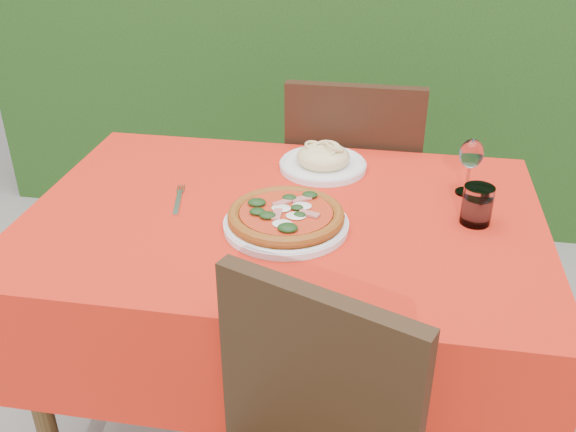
% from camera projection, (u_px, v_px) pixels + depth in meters
% --- Properties ---
extents(ground, '(60.00, 60.00, 0.00)m').
position_uv_depth(ground, '(284.00, 429.00, 1.94)').
color(ground, slate).
rests_on(ground, ground).
extents(hedge, '(3.20, 0.55, 1.78)m').
position_uv_depth(hedge, '(345.00, 12.00, 2.83)').
color(hedge, black).
rests_on(hedge, ground).
extents(dining_table, '(1.26, 0.86, 0.75)m').
position_uv_depth(dining_table, '(284.00, 264.00, 1.65)').
color(dining_table, '#452F16').
rests_on(dining_table, ground).
extents(chair_far, '(0.42, 0.42, 0.93)m').
position_uv_depth(chair_far, '(353.00, 191.00, 2.15)').
color(chair_far, black).
rests_on(chair_far, ground).
extents(pizza_plate, '(0.35, 0.35, 0.06)m').
position_uv_depth(pizza_plate, '(286.00, 218.00, 1.50)').
color(pizza_plate, silver).
rests_on(pizza_plate, dining_table).
extents(pasta_plate, '(0.24, 0.24, 0.07)m').
position_uv_depth(pasta_plate, '(323.00, 160.00, 1.79)').
color(pasta_plate, silver).
rests_on(pasta_plate, dining_table).
extents(water_glass, '(0.07, 0.07, 0.09)m').
position_uv_depth(water_glass, '(477.00, 207.00, 1.51)').
color(water_glass, silver).
rests_on(water_glass, dining_table).
extents(wine_glass, '(0.06, 0.06, 0.15)m').
position_uv_depth(wine_glass, '(471.00, 156.00, 1.62)').
color(wine_glass, silver).
rests_on(wine_glass, dining_table).
extents(fork, '(0.06, 0.18, 0.00)m').
position_uv_depth(fork, '(178.00, 203.00, 1.61)').
color(fork, silver).
rests_on(fork, dining_table).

